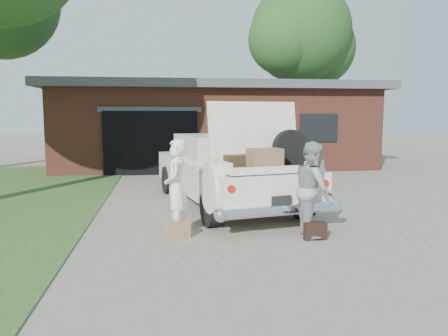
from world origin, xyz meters
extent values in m
plane|color=gray|center=(0.00, 0.00, 0.00)|extent=(90.00, 90.00, 0.00)
cube|color=brown|center=(1.00, 11.50, 1.50)|extent=(12.00, 7.00, 3.00)
cube|color=#4C4C51|center=(1.00, 11.50, 3.15)|extent=(12.80, 7.80, 0.30)
cube|color=black|center=(-1.50, 8.05, 1.10)|extent=(3.20, 0.30, 2.20)
cube|color=#4C4C51|center=(-1.50, 7.98, 2.25)|extent=(3.50, 0.12, 0.18)
cube|color=black|center=(4.50, 7.98, 1.60)|extent=(1.40, 0.08, 1.00)
cylinder|color=#38281E|center=(6.51, 16.62, 2.62)|extent=(0.44, 0.44, 5.25)
sphere|color=#285724|center=(6.51, 16.62, 6.56)|extent=(5.53, 5.53, 5.53)
sphere|color=#285724|center=(7.76, 17.17, 5.81)|extent=(4.15, 4.15, 4.15)
sphere|color=#285724|center=(5.41, 15.93, 6.09)|extent=(3.87, 3.87, 3.87)
cube|color=white|center=(0.34, 2.64, 0.68)|extent=(3.10, 5.76, 0.71)
cube|color=beige|center=(0.28, 2.96, 1.31)|extent=(2.19, 2.49, 0.57)
cube|color=black|center=(0.07, 3.98, 1.29)|extent=(1.68, 0.42, 0.48)
cube|color=black|center=(0.48, 1.95, 1.29)|extent=(1.68, 0.42, 0.48)
cylinder|color=black|center=(-0.24, 0.63, 0.36)|extent=(0.38, 0.75, 0.72)
cylinder|color=black|center=(1.65, 1.01, 0.36)|extent=(0.38, 0.75, 0.72)
cylinder|color=black|center=(-0.96, 4.27, 0.36)|extent=(0.38, 0.75, 0.72)
cylinder|color=black|center=(0.92, 4.65, 0.36)|extent=(0.38, 0.75, 0.72)
cylinder|color=silver|center=(0.89, -0.09, 0.44)|extent=(2.23, 0.63, 0.20)
cylinder|color=#A5140F|center=(0.00, -0.19, 0.85)|extent=(0.15, 0.13, 0.13)
cylinder|color=#A5140F|center=(1.75, 0.16, 0.85)|extent=(0.15, 0.13, 0.13)
cube|color=black|center=(0.89, -0.11, 0.60)|extent=(0.37, 0.09, 0.19)
cube|color=black|center=(0.75, 0.61, 1.06)|extent=(1.89, 1.51, 0.04)
cube|color=white|center=(-0.11, 0.44, 1.17)|extent=(0.30, 1.19, 0.20)
cube|color=white|center=(1.61, 0.78, 1.17)|extent=(0.30, 1.19, 0.20)
cube|color=white|center=(0.87, 0.02, 1.12)|extent=(1.72, 0.41, 0.13)
cube|color=white|center=(0.65, 1.09, 1.70)|extent=(1.85, 0.62, 1.24)
cube|color=#3D2D1A|center=(0.40, 0.84, 1.20)|extent=(0.82, 0.61, 0.24)
cube|color=#865F44|center=(0.68, 0.25, 1.28)|extent=(0.63, 0.48, 0.40)
cube|color=black|center=(0.76, 0.75, 1.18)|extent=(0.74, 0.56, 0.21)
cylinder|color=black|center=(1.27, 0.66, 1.44)|extent=(0.73, 0.31, 0.71)
imported|color=white|center=(-0.89, 0.13, 0.83)|extent=(0.45, 0.64, 1.66)
imported|color=gray|center=(1.43, -0.18, 0.81)|extent=(0.70, 0.86, 1.62)
cube|color=#9F7051|center=(-0.86, -0.07, 0.15)|extent=(0.41, 0.24, 0.30)
cube|color=black|center=(1.38, -0.45, 0.15)|extent=(0.39, 0.15, 0.29)
camera|label=1|loc=(-1.11, -7.22, 2.06)|focal=35.00mm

